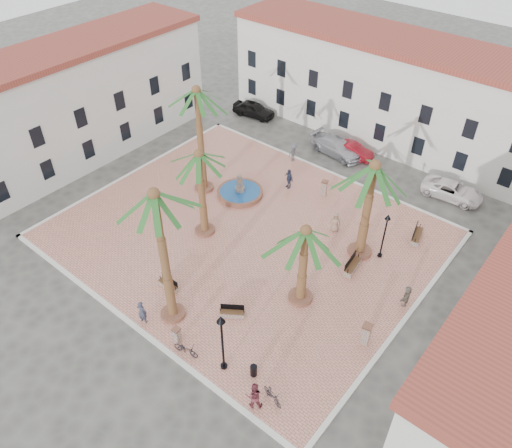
% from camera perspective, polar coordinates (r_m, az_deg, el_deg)
% --- Properties ---
extents(ground, '(120.00, 120.00, 0.00)m').
position_cam_1_polar(ground, '(37.60, -1.18, -1.25)').
color(ground, '#56544F').
rests_on(ground, ground).
extents(plaza, '(26.00, 22.00, 0.15)m').
position_cam_1_polar(plaza, '(37.56, -1.18, -1.16)').
color(plaza, tan).
rests_on(plaza, ground).
extents(kerb_n, '(26.30, 0.30, 0.16)m').
position_cam_1_polar(kerb_n, '(44.73, 8.04, 6.03)').
color(kerb_n, silver).
rests_on(kerb_n, ground).
extents(kerb_s, '(26.30, 0.30, 0.16)m').
position_cam_1_polar(kerb_s, '(32.59, -14.05, -10.99)').
color(kerb_s, silver).
rests_on(kerb_s, ground).
extents(kerb_e, '(0.30, 22.30, 0.16)m').
position_cam_1_polar(kerb_e, '(33.11, 16.53, -10.56)').
color(kerb_e, silver).
rests_on(kerb_e, ground).
extents(kerb_w, '(0.30, 22.30, 0.16)m').
position_cam_1_polar(kerb_w, '(45.41, -13.84, 5.76)').
color(kerb_w, silver).
rests_on(kerb_w, ground).
extents(building_north, '(30.40, 7.40, 9.50)m').
position_cam_1_polar(building_north, '(49.53, 14.45, 14.91)').
color(building_north, silver).
rests_on(building_north, ground).
extents(building_west, '(6.40, 24.40, 10.00)m').
position_cam_1_polar(building_west, '(47.51, -19.48, 13.12)').
color(building_west, silver).
rests_on(building_west, ground).
extents(fountain, '(3.79, 3.79, 1.96)m').
position_cam_1_polar(fountain, '(41.20, -1.84, 3.71)').
color(fountain, brown).
rests_on(fountain, plaza).
extents(palm_nw, '(5.06, 5.06, 9.18)m').
position_cam_1_polar(palm_nw, '(38.15, -6.74, 13.75)').
color(palm_nw, brown).
rests_on(palm_nw, plaza).
extents(palm_sw, '(4.92, 4.92, 7.14)m').
position_cam_1_polar(palm_sw, '(34.29, -6.50, 6.79)').
color(palm_sw, brown).
rests_on(palm_sw, plaza).
extents(palm_s, '(5.07, 5.07, 9.83)m').
position_cam_1_polar(palm_s, '(26.55, -11.36, 1.78)').
color(palm_s, brown).
rests_on(palm_s, plaza).
extents(palm_e, '(5.22, 5.22, 6.19)m').
position_cam_1_polar(palm_e, '(29.47, 5.63, -1.92)').
color(palm_e, brown).
rests_on(palm_e, plaza).
extents(palm_ne, '(5.63, 5.63, 7.83)m').
position_cam_1_polar(palm_ne, '(32.68, 13.22, 5.20)').
color(palm_ne, brown).
rests_on(palm_ne, plaza).
extents(bench_s, '(1.60, 0.51, 0.84)m').
position_cam_1_polar(bench_s, '(33.86, -9.98, -6.90)').
color(bench_s, gray).
rests_on(bench_s, plaza).
extents(bench_se, '(1.58, 1.30, 0.84)m').
position_cam_1_polar(bench_se, '(31.82, -2.73, -10.13)').
color(bench_se, gray).
rests_on(bench_se, plaza).
extents(bench_e, '(0.81, 1.96, 1.00)m').
position_cam_1_polar(bench_e, '(35.17, 10.96, -4.76)').
color(bench_e, gray).
rests_on(bench_e, plaza).
extents(bench_ne, '(1.04, 2.01, 1.01)m').
position_cam_1_polar(bench_ne, '(38.71, 17.88, -1.31)').
color(bench_ne, gray).
rests_on(bench_ne, plaza).
extents(lamppost_s, '(0.49, 0.49, 4.48)m').
position_cam_1_polar(lamppost_s, '(27.31, -3.93, -12.40)').
color(lamppost_s, black).
rests_on(lamppost_s, plaza).
extents(lamppost_e, '(0.41, 0.41, 3.80)m').
position_cam_1_polar(lamppost_e, '(35.09, 14.59, -0.51)').
color(lamppost_e, black).
rests_on(lamppost_e, plaza).
extents(bollard_se, '(0.48, 0.48, 1.26)m').
position_cam_1_polar(bollard_se, '(30.54, -9.02, -12.46)').
color(bollard_se, gray).
rests_on(bollard_se, plaza).
extents(bollard_n, '(0.60, 0.60, 1.39)m').
position_cam_1_polar(bollard_n, '(41.22, 7.81, 4.11)').
color(bollard_n, gray).
rests_on(bollard_n, plaza).
extents(bollard_e, '(0.66, 0.66, 1.57)m').
position_cam_1_polar(bollard_e, '(30.75, 12.46, -12.14)').
color(bollard_e, gray).
rests_on(bollard_e, plaza).
extents(litter_bin, '(0.40, 0.40, 0.78)m').
position_cam_1_polar(litter_bin, '(29.11, -0.27, -16.40)').
color(litter_bin, black).
rests_on(litter_bin, plaza).
extents(cyclist_a, '(0.74, 0.59, 1.78)m').
position_cam_1_polar(cyclist_a, '(31.77, -12.89, -9.77)').
color(cyclist_a, '#34364A').
rests_on(cyclist_a, plaza).
extents(bicycle_a, '(1.73, 0.90, 0.86)m').
position_cam_1_polar(bicycle_a, '(30.15, -8.01, -13.97)').
color(bicycle_a, black).
rests_on(bicycle_a, plaza).
extents(cyclist_b, '(1.16, 1.12, 1.88)m').
position_cam_1_polar(cyclist_b, '(27.65, -0.23, -18.98)').
color(cyclist_b, maroon).
rests_on(cyclist_b, plaza).
extents(bicycle_b, '(1.56, 0.81, 0.90)m').
position_cam_1_polar(bicycle_b, '(28.22, 1.90, -19.01)').
color(bicycle_b, black).
rests_on(bicycle_b, plaza).
extents(pedestrian_fountain_a, '(0.96, 0.79, 1.67)m').
position_cam_1_polar(pedestrian_fountain_a, '(37.68, 9.07, 0.23)').
color(pedestrian_fountain_a, '#95745E').
rests_on(pedestrian_fountain_a, plaza).
extents(pedestrian_fountain_b, '(1.11, 0.69, 1.76)m').
position_cam_1_polar(pedestrian_fountain_b, '(41.75, 3.77, 5.22)').
color(pedestrian_fountain_b, '#2B334D').
rests_on(pedestrian_fountain_b, plaza).
extents(pedestrian_north, '(0.87, 1.22, 1.71)m').
position_cam_1_polar(pedestrian_north, '(45.24, 4.32, 8.16)').
color(pedestrian_north, '#4D4D52').
rests_on(pedestrian_north, plaza).
extents(pedestrian_east, '(0.65, 1.48, 1.54)m').
position_cam_1_polar(pedestrian_east, '(33.42, 16.84, -7.84)').
color(pedestrian_east, '#77695D').
rests_on(pedestrian_east, plaza).
extents(car_black, '(4.69, 2.50, 1.52)m').
position_cam_1_polar(car_black, '(52.92, -0.27, 12.99)').
color(car_black, black).
rests_on(car_black, ground).
extents(car_red, '(3.91, 1.53, 1.27)m').
position_cam_1_polar(car_red, '(47.00, 10.99, 8.29)').
color(car_red, maroon).
rests_on(car_red, ground).
extents(car_silver, '(5.45, 2.72, 1.52)m').
position_cam_1_polar(car_silver, '(47.02, 9.21, 8.71)').
color(car_silver, '#B9B9C2').
rests_on(car_silver, ground).
extents(car_white, '(5.05, 2.64, 1.36)m').
position_cam_1_polar(car_white, '(43.92, 21.52, 3.58)').
color(car_white, white).
rests_on(car_white, ground).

